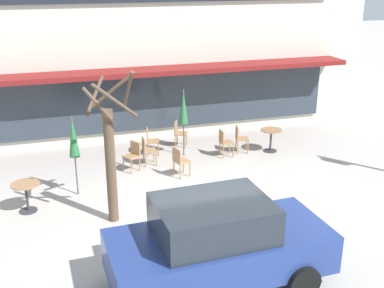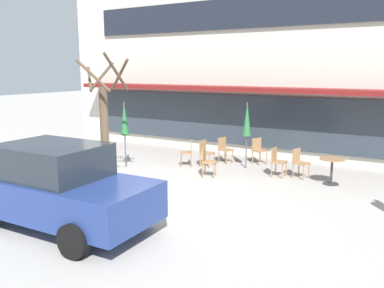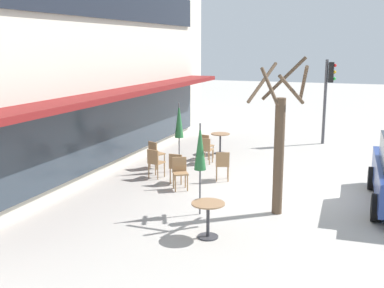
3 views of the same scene
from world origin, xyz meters
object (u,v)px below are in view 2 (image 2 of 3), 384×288
at_px(cafe_table_near_wall, 84,151).
at_px(cafe_table_streetside, 332,167).
at_px(parked_sedan, 57,186).
at_px(cafe_chair_4, 299,161).
at_px(street_tree, 105,124).
at_px(patio_umbrella_cream_folded, 247,120).
at_px(cafe_chair_1, 205,151).
at_px(cafe_chair_6, 258,149).
at_px(patio_umbrella_green_folded, 124,119).
at_px(cafe_chair_2, 277,160).
at_px(cafe_chair_5, 224,148).
at_px(cafe_chair_0, 207,160).
at_px(cafe_chair_3, 188,151).

height_order(cafe_table_near_wall, cafe_table_streetside, same).
distance_m(cafe_table_streetside, parked_sedan, 7.51).
height_order(cafe_chair_4, street_tree, street_tree).
relative_size(patio_umbrella_cream_folded, cafe_chair_1, 2.47).
distance_m(cafe_table_streetside, cafe_chair_6, 3.11).
bearing_deg(cafe_chair_1, patio_umbrella_cream_folded, 18.70).
height_order(patio_umbrella_green_folded, cafe_chair_6, patio_umbrella_green_folded).
distance_m(cafe_table_near_wall, parked_sedan, 5.47).
bearing_deg(patio_umbrella_cream_folded, cafe_table_streetside, -9.82).
height_order(cafe_chair_2, cafe_chair_5, same).
xyz_separation_m(cafe_table_streetside, cafe_chair_2, (-1.64, 0.02, 0.01)).
relative_size(cafe_chair_0, cafe_chair_1, 1.00).
relative_size(cafe_table_near_wall, cafe_chair_5, 0.85).
xyz_separation_m(cafe_chair_4, cafe_chair_6, (-1.78, 1.14, 0.00)).
xyz_separation_m(patio_umbrella_cream_folded, cafe_chair_5, (-1.01, 0.39, -1.10)).
height_order(patio_umbrella_green_folded, parked_sedan, patio_umbrella_green_folded).
xyz_separation_m(patio_umbrella_green_folded, cafe_chair_5, (2.54, 2.32, -1.10)).
relative_size(cafe_table_streetside, patio_umbrella_green_folded, 0.35).
bearing_deg(patio_umbrella_green_folded, cafe_chair_0, 6.24).
xyz_separation_m(cafe_chair_0, cafe_chair_5, (-0.41, 2.00, 0.00)).
xyz_separation_m(patio_umbrella_green_folded, street_tree, (0.73, -1.71, 0.09)).
xyz_separation_m(cafe_table_streetside, cafe_chair_0, (-3.46, -1.11, 0.01)).
relative_size(cafe_chair_2, parked_sedan, 0.21).
distance_m(cafe_table_streetside, street_tree, 6.61).
bearing_deg(cafe_chair_6, cafe_chair_0, -105.24).
xyz_separation_m(cafe_chair_3, cafe_chair_5, (0.79, 1.12, 0.00)).
bearing_deg(cafe_chair_5, parked_sedan, -92.45).
relative_size(cafe_table_streetside, cafe_chair_3, 0.85).
height_order(cafe_table_streetside, cafe_chair_6, cafe_chair_6).
distance_m(cafe_chair_2, parked_sedan, 6.76).
xyz_separation_m(cafe_chair_3, street_tree, (-1.02, -2.91, 1.19)).
distance_m(cafe_chair_3, cafe_chair_4, 3.69).
distance_m(patio_umbrella_cream_folded, street_tree, 4.60).
height_order(cafe_table_streetside, cafe_chair_1, cafe_chair_1).
distance_m(cafe_chair_0, cafe_chair_5, 2.04).
bearing_deg(cafe_table_streetside, cafe_table_near_wall, -165.02).
bearing_deg(cafe_chair_1, cafe_table_streetside, -0.74).
xyz_separation_m(cafe_chair_3, cafe_chair_4, (3.66, 0.47, 0.00)).
relative_size(cafe_chair_1, cafe_chair_5, 1.00).
height_order(cafe_table_streetside, cafe_chair_0, cafe_chair_0).
distance_m(cafe_chair_3, cafe_chair_5, 1.37).
height_order(cafe_chair_0, cafe_chair_5, same).
bearing_deg(cafe_chair_4, cafe_chair_6, 147.37).
distance_m(patio_umbrella_green_folded, cafe_chair_5, 3.62).
bearing_deg(parked_sedan, cafe_chair_3, 94.67).
xyz_separation_m(cafe_chair_1, cafe_chair_4, (3.16, 0.18, 0.00)).
xyz_separation_m(cafe_chair_2, cafe_chair_4, (0.63, 0.21, 0.00)).
bearing_deg(cafe_chair_6, cafe_chair_3, -139.51).
bearing_deg(street_tree, patio_umbrella_green_folded, 113.18).
bearing_deg(cafe_chair_0, cafe_chair_2, 31.93).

